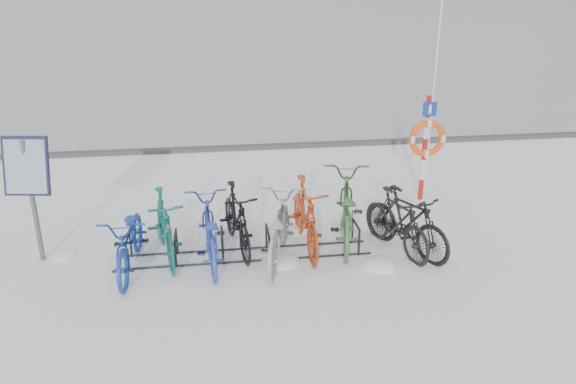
% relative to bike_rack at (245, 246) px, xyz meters
% --- Properties ---
extents(ground, '(900.00, 900.00, 0.00)m').
position_rel_bike_rack_xyz_m(ground, '(0.00, 0.00, -0.18)').
color(ground, white).
rests_on(ground, ground).
extents(quay_edge, '(400.00, 0.25, 0.10)m').
position_rel_bike_rack_xyz_m(quay_edge, '(0.00, 5.90, -0.13)').
color(quay_edge, '#3F3F42').
rests_on(quay_edge, ground).
extents(bike_rack, '(4.00, 0.48, 0.46)m').
position_rel_bike_rack_xyz_m(bike_rack, '(0.00, 0.00, 0.00)').
color(bike_rack, black).
rests_on(bike_rack, ground).
extents(info_board, '(0.70, 0.35, 2.01)m').
position_rel_bike_rack_xyz_m(info_board, '(-3.18, 0.29, 1.27)').
color(info_board, '#595B5E').
rests_on(info_board, ground).
extents(lifebuoy_station, '(0.73, 0.22, 3.79)m').
position_rel_bike_rack_xyz_m(lifebuoy_station, '(3.65, 1.91, 1.09)').
color(lifebuoy_station, '#B9140E').
rests_on(lifebuoy_station, ground).
extents(bike_0, '(0.75, 1.96, 1.01)m').
position_rel_bike_rack_xyz_m(bike_0, '(-1.74, -0.14, 0.33)').
color(bike_0, '#1A399B').
rests_on(bike_0, ground).
extents(bike_1, '(0.86, 1.89, 1.09)m').
position_rel_bike_rack_xyz_m(bike_1, '(-1.25, 0.17, 0.37)').
color(bike_1, '#0F5953').
rests_on(bike_1, ground).
extents(bike_2, '(0.80, 1.98, 1.02)m').
position_rel_bike_rack_xyz_m(bike_2, '(-0.56, -0.02, 0.33)').
color(bike_2, '#2940AA').
rests_on(bike_2, ground).
extents(bike_3, '(0.80, 1.86, 1.08)m').
position_rel_bike_rack_xyz_m(bike_3, '(-0.11, 0.34, 0.36)').
color(bike_3, black).
rests_on(bike_3, ground).
extents(bike_4, '(1.18, 2.10, 1.04)m').
position_rel_bike_rack_xyz_m(bike_4, '(0.50, -0.15, 0.34)').
color(bike_4, '#999DA0').
rests_on(bike_4, ground).
extents(bike_5, '(0.60, 1.96, 1.17)m').
position_rel_bike_rack_xyz_m(bike_5, '(1.00, 0.19, 0.41)').
color(bike_5, '#AA3714').
rests_on(bike_5, ground).
extents(bike_6, '(1.25, 2.35, 1.17)m').
position_rel_bike_rack_xyz_m(bike_6, '(1.72, 0.41, 0.41)').
color(bike_6, '#376635').
rests_on(bike_6, ground).
extents(bike_7, '(0.99, 1.78, 1.03)m').
position_rel_bike_rack_xyz_m(bike_7, '(2.44, -0.10, 0.33)').
color(bike_7, black).
rests_on(bike_7, ground).
extents(bike_8, '(1.28, 1.81, 1.07)m').
position_rel_bike_rack_xyz_m(bike_8, '(2.59, -0.15, 0.35)').
color(bike_8, black).
rests_on(bike_8, ground).
extents(snow_drifts, '(5.37, 1.93, 0.19)m').
position_rel_bike_rack_xyz_m(snow_drifts, '(0.69, -0.01, -0.18)').
color(snow_drifts, white).
rests_on(snow_drifts, ground).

